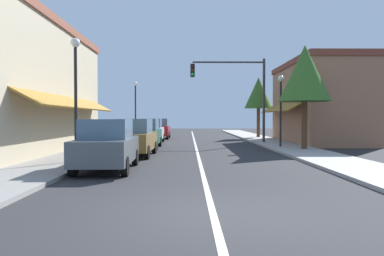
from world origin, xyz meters
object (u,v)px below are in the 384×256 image
at_px(parked_car_far_left, 151,131).
at_px(tree_right_far, 259,93).
at_px(parked_car_third_left, 145,134).
at_px(street_lamp_right_mid, 281,99).
at_px(tree_right_near, 305,74).
at_px(parked_car_second_left, 134,138).
at_px(street_lamp_left_far, 135,101).
at_px(parked_car_nearest_left, 107,145).
at_px(parked_car_distant_left, 159,129).
at_px(traffic_signal_mast_arm, 239,86).
at_px(street_lamp_left_near, 76,80).

distance_m(parked_car_far_left, tree_right_far, 11.44).
bearing_deg(parked_car_far_left, parked_car_third_left, -89.04).
height_order(parked_car_far_left, tree_right_far, tree_right_far).
xyz_separation_m(street_lamp_right_mid, tree_right_near, (0.91, -1.63, 1.28)).
xyz_separation_m(parked_car_second_left, parked_car_far_left, (-0.17, 9.30, 0.00)).
bearing_deg(parked_car_far_left, tree_right_far, 34.45).
relative_size(street_lamp_left_far, tree_right_near, 0.84).
xyz_separation_m(parked_car_far_left, tree_right_near, (9.12, -6.55, 3.36)).
bearing_deg(tree_right_far, parked_car_nearest_left, -113.91).
bearing_deg(parked_car_nearest_left, tree_right_far, 64.46).
relative_size(parked_car_nearest_left, parked_car_third_left, 1.01).
distance_m(parked_car_distant_left, tree_right_near, 15.45).
bearing_deg(parked_car_second_left, parked_car_distant_left, 91.43).
height_order(parked_car_second_left, street_lamp_left_far, street_lamp_left_far).
height_order(parked_car_distant_left, street_lamp_left_far, street_lamp_left_far).
bearing_deg(parked_car_nearest_left, traffic_signal_mast_arm, 62.66).
bearing_deg(street_lamp_right_mid, parked_car_far_left, 149.09).
xyz_separation_m(parked_car_distant_left, street_lamp_left_far, (-1.91, -1.14, 2.40)).
bearing_deg(parked_car_far_left, traffic_signal_mast_arm, -9.99).
distance_m(parked_car_second_left, street_lamp_right_mid, 9.39).
bearing_deg(street_lamp_right_mid, parked_car_second_left, -151.44).
relative_size(parked_car_second_left, street_lamp_left_near, 0.85).
distance_m(street_lamp_left_near, street_lamp_right_mid, 12.40).
relative_size(parked_car_third_left, traffic_signal_mast_arm, 0.69).
relative_size(tree_right_near, tree_right_far, 1.07).
xyz_separation_m(parked_car_distant_left, traffic_signal_mast_arm, (6.07, -6.65, 3.18)).
height_order(street_lamp_left_far, tree_right_far, tree_right_far).
relative_size(street_lamp_right_mid, tree_right_near, 0.74).
relative_size(parked_car_nearest_left, street_lamp_right_mid, 0.96).
distance_m(parked_car_nearest_left, street_lamp_right_mid, 12.54).
relative_size(parked_car_second_left, street_lamp_right_mid, 0.96).
distance_m(parked_car_third_left, street_lamp_right_mid, 8.36).
bearing_deg(traffic_signal_mast_arm, tree_right_far, 69.42).
xyz_separation_m(traffic_signal_mast_arm, street_lamp_left_near, (-7.86, -11.44, -0.78)).
relative_size(parked_car_nearest_left, street_lamp_left_near, 0.85).
bearing_deg(parked_car_third_left, tree_right_far, 51.53).
bearing_deg(parked_car_far_left, street_lamp_left_near, -97.85).
bearing_deg(street_lamp_left_near, traffic_signal_mast_arm, 55.50).
height_order(parked_car_second_left, parked_car_far_left, same).
distance_m(street_lamp_left_far, tree_right_far, 10.92).
bearing_deg(parked_car_third_left, parked_car_second_left, -88.85).
xyz_separation_m(parked_car_nearest_left, traffic_signal_mast_arm, (6.30, 13.08, 3.18)).
distance_m(parked_car_second_left, parked_car_third_left, 4.62).
xyz_separation_m(parked_car_second_left, parked_car_third_left, (-0.05, 4.62, 0.00)).
distance_m(street_lamp_left_near, street_lamp_left_far, 16.95).
bearing_deg(tree_right_far, parked_car_third_left, -129.01).
xyz_separation_m(traffic_signal_mast_arm, street_lamp_right_mid, (1.96, -3.87, -1.11)).
xyz_separation_m(street_lamp_left_near, street_lamp_right_mid, (9.82, 7.57, -0.33)).
xyz_separation_m(street_lamp_left_far, tree_right_near, (10.85, -11.01, 0.96)).
height_order(street_lamp_left_near, tree_right_near, tree_right_near).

